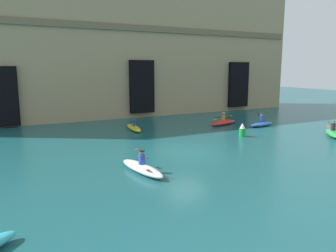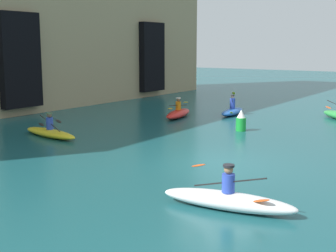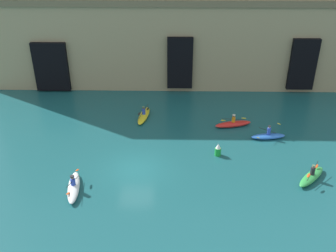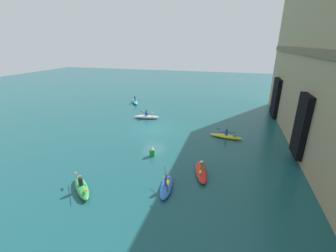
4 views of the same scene
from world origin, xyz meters
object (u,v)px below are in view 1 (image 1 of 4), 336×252
kayak_blue (261,124)px  kayak_red (223,122)px  kayak_white (142,168)px  kayak_green (333,133)px  marker_buoy (242,130)px  kayak_yellow (134,127)px

kayak_blue → kayak_red: bearing=-45.6°
kayak_white → kayak_green: size_ratio=1.24×
kayak_red → kayak_white: bearing=-156.9°
kayak_green → marker_buoy: bearing=107.6°
kayak_blue → kayak_white: size_ratio=0.84×
kayak_red → kayak_green: size_ratio=1.20×
kayak_blue → kayak_white: 15.95m
kayak_blue → kayak_white: kayak_blue is taller
kayak_green → marker_buoy: (-6.13, 2.96, 0.22)m
kayak_green → kayak_red: bearing=72.9°
kayak_red → kayak_yellow: size_ratio=0.94×
kayak_white → kayak_yellow: (3.82, 10.66, -0.04)m
kayak_yellow → marker_buoy: 8.73m
kayak_white → kayak_yellow: size_ratio=0.98×
kayak_green → kayak_blue: bearing=60.7°
kayak_red → kayak_green: (4.34, -7.64, 0.01)m
kayak_yellow → kayak_red: bearing=-93.1°
kayak_blue → kayak_green: kayak_blue is taller
kayak_yellow → marker_buoy: size_ratio=3.52×
kayak_blue → marker_buoy: 5.12m
kayak_red → kayak_blue: kayak_blue is taller
kayak_blue → kayak_yellow: 11.08m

